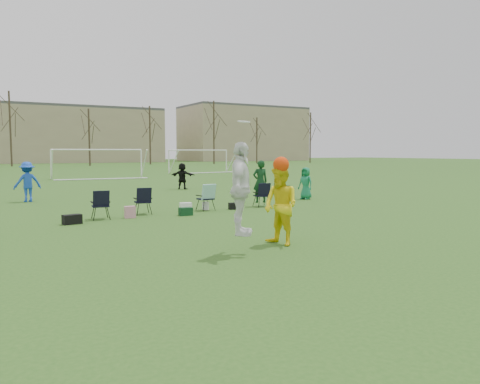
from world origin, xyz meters
TOP-DOWN VIEW (x-y plane):
  - ground at (0.00, 0.00)m, footprint 260.00×260.00m
  - fielder_blue at (-2.99, 14.82)m, footprint 1.25×0.84m
  - fielder_green_far at (8.49, 9.63)m, footprint 0.67×0.84m
  - fielder_black at (5.76, 18.03)m, footprint 1.40×1.30m
  - center_contest at (0.64, 1.02)m, footprint 2.37×1.65m
  - sideline_setup at (2.30, 8.08)m, footprint 8.24×1.66m
  - goal_mid at (4.00, 32.00)m, footprint 7.40×0.63m
  - goal_right at (16.00, 38.00)m, footprint 7.35×1.14m
  - tree_line at (0.24, 69.85)m, footprint 110.28×3.28m
  - building_row at (6.73, 96.00)m, footprint 126.00×16.00m

SIDE VIEW (x-z plane):
  - ground at x=0.00m, z-range 0.00..0.00m
  - sideline_setup at x=2.30m, z-range -0.38..1.51m
  - fielder_green_far at x=8.49m, z-range 0.00..1.51m
  - fielder_black at x=5.76m, z-range 0.00..1.57m
  - fielder_blue at x=-2.99m, z-range 0.00..1.79m
  - center_contest at x=0.64m, z-range -0.25..2.65m
  - goal_mid at x=4.00m, z-range 0.69..3.15m
  - goal_right at x=16.00m, z-range 0.69..3.15m
  - tree_line at x=0.24m, z-range -0.61..10.79m
  - building_row at x=6.73m, z-range -0.51..12.49m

